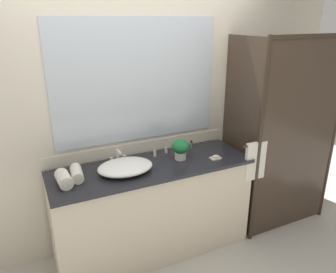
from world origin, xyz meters
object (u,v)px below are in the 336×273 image
(sink_basin, at_px, (125,167))
(faucet, at_px, (118,158))
(amenity_bottle_lotion, at_px, (155,152))
(rolled_towel_middle, at_px, (77,173))
(amenity_bottle_shampoo, at_px, (166,149))
(rolled_towel_near_edge, at_px, (64,179))
(potted_plant, at_px, (180,148))
(amenity_bottle_conditioner, at_px, (191,145))
(soap_dish, at_px, (216,157))

(sink_basin, height_order, faucet, faucet)
(amenity_bottle_lotion, distance_m, rolled_towel_middle, 0.76)
(sink_basin, bearing_deg, rolled_towel_middle, 173.35)
(amenity_bottle_lotion, bearing_deg, sink_basin, -151.87)
(amenity_bottle_shampoo, bearing_deg, rolled_towel_near_edge, -166.13)
(faucet, height_order, rolled_towel_middle, faucet)
(potted_plant, relative_size, rolled_towel_middle, 0.85)
(amenity_bottle_lotion, relative_size, rolled_towel_middle, 0.39)
(amenity_bottle_conditioner, xyz_separation_m, rolled_towel_middle, (-1.16, -0.17, 0.01))
(potted_plant, distance_m, rolled_towel_near_edge, 1.05)
(rolled_towel_middle, bearing_deg, sink_basin, -6.65)
(faucet, xyz_separation_m, potted_plant, (0.54, -0.17, 0.07))
(amenity_bottle_lotion, distance_m, rolled_towel_near_edge, 0.88)
(soap_dish, distance_m, rolled_towel_middle, 1.24)
(sink_basin, distance_m, soap_dish, 0.85)
(amenity_bottle_lotion, xyz_separation_m, amenity_bottle_conditioner, (0.41, 0.03, -0.00))
(soap_dish, height_order, amenity_bottle_lotion, amenity_bottle_lotion)
(amenity_bottle_lotion, bearing_deg, amenity_bottle_conditioner, 3.82)
(amenity_bottle_lotion, height_order, rolled_towel_near_edge, rolled_towel_near_edge)
(sink_basin, distance_m, amenity_bottle_lotion, 0.40)
(soap_dish, xyz_separation_m, amenity_bottle_lotion, (-0.49, 0.29, 0.03))
(sink_basin, bearing_deg, rolled_towel_near_edge, -177.27)
(potted_plant, height_order, rolled_towel_middle, potted_plant)
(rolled_towel_near_edge, bearing_deg, soap_dish, -3.43)
(amenity_bottle_shampoo, bearing_deg, potted_plant, -73.82)
(amenity_bottle_conditioner, bearing_deg, sink_basin, -164.19)
(sink_basin, xyz_separation_m, faucet, (0.00, 0.20, -0.00))
(amenity_bottle_shampoo, relative_size, amenity_bottle_lotion, 1.02)
(faucet, xyz_separation_m, soap_dish, (0.84, -0.31, -0.03))
(rolled_towel_middle, bearing_deg, rolled_towel_near_edge, -147.46)
(sink_basin, height_order, amenity_bottle_shampoo, same)
(soap_dish, xyz_separation_m, rolled_towel_near_edge, (-1.34, 0.08, 0.04))
(amenity_bottle_lotion, relative_size, rolled_towel_near_edge, 0.42)
(potted_plant, xyz_separation_m, amenity_bottle_lotion, (-0.19, 0.16, -0.07))
(amenity_bottle_shampoo, bearing_deg, amenity_bottle_lotion, -166.40)
(potted_plant, bearing_deg, rolled_towel_near_edge, -177.05)
(sink_basin, distance_m, amenity_bottle_conditioner, 0.79)
(amenity_bottle_lotion, height_order, amenity_bottle_conditioner, amenity_bottle_lotion)
(amenity_bottle_lotion, xyz_separation_m, rolled_towel_middle, (-0.75, -0.14, 0.01))
(amenity_bottle_conditioner, bearing_deg, faucet, -178.90)
(sink_basin, bearing_deg, amenity_bottle_conditioner, 15.81)
(potted_plant, bearing_deg, faucet, 162.44)
(soap_dish, bearing_deg, rolled_towel_middle, 173.03)
(potted_plant, xyz_separation_m, rolled_towel_near_edge, (-1.05, -0.05, -0.05))
(rolled_towel_near_edge, bearing_deg, potted_plant, 2.95)
(rolled_towel_near_edge, bearing_deg, amenity_bottle_lotion, 13.91)
(potted_plant, bearing_deg, amenity_bottle_conditioner, 40.06)
(amenity_bottle_shampoo, bearing_deg, rolled_towel_middle, -168.79)
(potted_plant, bearing_deg, amenity_bottle_shampoo, 106.18)
(soap_dish, height_order, amenity_bottle_shampoo, amenity_bottle_shampoo)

